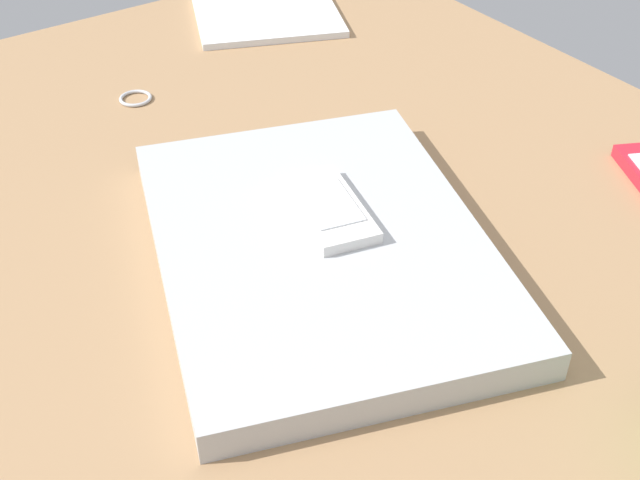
{
  "coord_description": "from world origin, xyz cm",
  "views": [
    {
      "loc": [
        35.19,
        -31.85,
        44.51
      ],
      "look_at": [
        -5.85,
        -3.52,
        5.0
      ],
      "focal_mm": 46.51,
      "sensor_mm": 36.0,
      "label": 1
    }
  ],
  "objects_px": {
    "cell_phone_on_laptop": "(328,208)",
    "notepad": "(267,15)",
    "laptop_closed": "(320,247)",
    "key_ring": "(136,98)"
  },
  "relations": [
    {
      "from": "cell_phone_on_laptop",
      "to": "notepad",
      "type": "distance_m",
      "value": 0.44
    },
    {
      "from": "cell_phone_on_laptop",
      "to": "notepad",
      "type": "relative_size",
      "value": 0.64
    },
    {
      "from": "key_ring",
      "to": "notepad",
      "type": "bearing_deg",
      "value": 114.14
    },
    {
      "from": "cell_phone_on_laptop",
      "to": "key_ring",
      "type": "relative_size",
      "value": 3.27
    },
    {
      "from": "cell_phone_on_laptop",
      "to": "key_ring",
      "type": "bearing_deg",
      "value": -174.17
    },
    {
      "from": "laptop_closed",
      "to": "cell_phone_on_laptop",
      "type": "distance_m",
      "value": 0.03
    },
    {
      "from": "laptop_closed",
      "to": "cell_phone_on_laptop",
      "type": "xyz_separation_m",
      "value": [
        -0.02,
        0.02,
        0.02
      ]
    },
    {
      "from": "notepad",
      "to": "cell_phone_on_laptop",
      "type": "bearing_deg",
      "value": -2.54
    },
    {
      "from": "cell_phone_on_laptop",
      "to": "key_ring",
      "type": "xyz_separation_m",
      "value": [
        -0.3,
        -0.03,
        -0.03
      ]
    },
    {
      "from": "cell_phone_on_laptop",
      "to": "notepad",
      "type": "bearing_deg",
      "value": 154.7
    }
  ]
}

